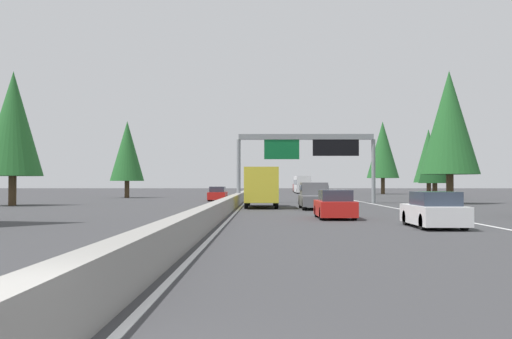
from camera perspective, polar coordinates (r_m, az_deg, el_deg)
The scene contains 20 objects.
ground_plane at distance 65.37m, azimuth -1.04°, elevation -2.87°, with size 320.00×320.00×0.00m, color #38383A.
median_barrier at distance 85.36m, azimuth -0.83°, elevation -2.20°, with size 180.00×0.56×0.90m, color gray.
shoulder_stripe_right at distance 75.94m, azimuth 7.93°, elevation -2.63°, with size 160.00×0.16×0.01m, color silver.
shoulder_stripe_median at distance 75.36m, azimuth -0.61°, elevation -2.65°, with size 160.00×0.16×0.01m, color silver.
sign_gantry_overhead at distance 56.52m, azimuth 4.82°, elevation 1.98°, with size 0.50×12.68×6.31m.
sedan_far_left at distance 26.15m, azimuth 16.13°, elevation -3.70°, with size 4.40×1.80×1.47m.
sedan_mid_center at distance 31.81m, azimuth 7.29°, elevation -3.30°, with size 4.40×1.80×1.47m.
box_truck_far_center at distance 46.25m, azimuth 0.51°, elevation -1.53°, with size 8.50×2.40×2.95m.
bus_mid_right at distance 112.34m, azimuth 4.28°, elevation -1.33°, with size 11.50×2.55×3.10m.
sedan_distant_a at distance 101.78m, azimuth 0.70°, elevation -1.92°, with size 4.40×1.80×1.47m.
minivan_near_center at distance 130.67m, azimuth 3.89°, elevation -1.66°, with size 5.00×1.95×1.69m.
pickup_mid_left at distance 43.55m, azimuth 5.42°, elevation -2.45°, with size 5.60×2.00×1.86m.
sedan_distant_b at distance 123.84m, azimuth 4.07°, elevation -1.80°, with size 4.40×1.80×1.47m.
oncoming_near at distance 63.72m, azimuth -3.57°, elevation -2.29°, with size 4.40×1.80×1.47m.
conifer_right_near at distance 57.64m, azimuth 17.45°, elevation 4.16°, with size 5.23×5.23×11.88m.
conifer_right_mid at distance 73.26m, azimuth 16.19°, elevation 1.29°, with size 3.65×3.65×8.30m.
conifer_right_far at distance 81.26m, azimuth 15.67°, elevation 1.21°, with size 3.83×3.83×8.69m.
conifer_right_distant at distance 106.27m, azimuth 11.64°, elevation 1.80°, with size 5.41×5.41×12.29m.
conifer_left_near at distance 54.01m, azimuth -21.55°, elevation 3.96°, with size 4.82×4.82×10.95m.
conifer_left_mid at distance 78.85m, azimuth -11.83°, elevation 1.68°, with size 4.23×4.23×9.62m.
Camera 1 is at (-5.31, -1.99, 1.81)m, focal length 43.27 mm.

